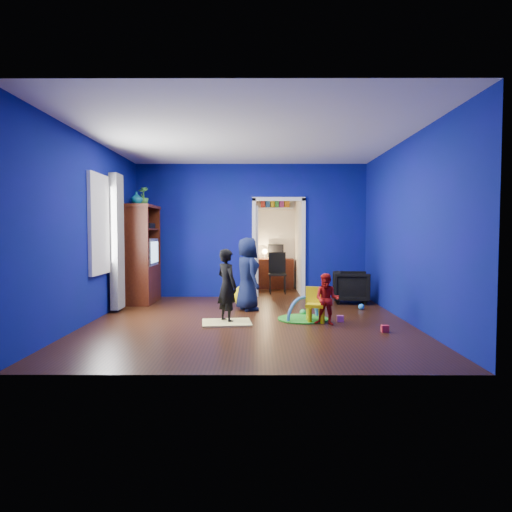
{
  "coord_description": "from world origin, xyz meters",
  "views": [
    {
      "loc": [
        0.14,
        -7.21,
        1.42
      ],
      "look_at": [
        0.11,
        0.4,
        1.02
      ],
      "focal_mm": 32.0,
      "sensor_mm": 36.0,
      "label": 1
    }
  ],
  "objects_px": {
    "tv_armoire": "(141,254)",
    "play_mat": "(303,319)",
    "vase": "(136,198)",
    "kid_chair": "(315,307)",
    "crt_tv": "(143,252)",
    "armchair": "(351,287)",
    "study_desk": "(276,274)",
    "hopper_ball": "(245,296)",
    "child_navy": "(247,274)",
    "toddler_red": "(327,299)",
    "folding_chair": "(277,274)",
    "child_black": "(227,286)"
  },
  "relations": [
    {
      "from": "child_navy",
      "to": "study_desk",
      "type": "xyz_separation_m",
      "value": [
        0.65,
        3.23,
        -0.29
      ]
    },
    {
      "from": "armchair",
      "to": "kid_chair",
      "type": "distance_m",
      "value": 2.23
    },
    {
      "from": "toddler_red",
      "to": "folding_chair",
      "type": "xyz_separation_m",
      "value": [
        -0.6,
        3.59,
        0.07
      ]
    },
    {
      "from": "kid_chair",
      "to": "child_navy",
      "type": "bearing_deg",
      "value": 150.39
    },
    {
      "from": "toddler_red",
      "to": "play_mat",
      "type": "relative_size",
      "value": 0.96
    },
    {
      "from": "child_black",
      "to": "child_navy",
      "type": "height_order",
      "value": "child_navy"
    },
    {
      "from": "crt_tv",
      "to": "kid_chair",
      "type": "height_order",
      "value": "crt_tv"
    },
    {
      "from": "child_navy",
      "to": "folding_chair",
      "type": "relative_size",
      "value": 1.44
    },
    {
      "from": "play_mat",
      "to": "crt_tv",
      "type": "bearing_deg",
      "value": 149.2
    },
    {
      "from": "crt_tv",
      "to": "kid_chair",
      "type": "xyz_separation_m",
      "value": [
        3.22,
        -2.04,
        -0.77
      ]
    },
    {
      "from": "armchair",
      "to": "hopper_ball",
      "type": "xyz_separation_m",
      "value": [
        -2.12,
        -0.64,
        -0.1
      ]
    },
    {
      "from": "toddler_red",
      "to": "vase",
      "type": "distance_m",
      "value": 4.27
    },
    {
      "from": "tv_armoire",
      "to": "play_mat",
      "type": "relative_size",
      "value": 2.39
    },
    {
      "from": "tv_armoire",
      "to": "crt_tv",
      "type": "relative_size",
      "value": 2.8
    },
    {
      "from": "toddler_red",
      "to": "study_desk",
      "type": "height_order",
      "value": "toddler_red"
    },
    {
      "from": "armchair",
      "to": "toddler_red",
      "type": "bearing_deg",
      "value": 165.45
    },
    {
      "from": "child_navy",
      "to": "toddler_red",
      "type": "height_order",
      "value": "child_navy"
    },
    {
      "from": "folding_chair",
      "to": "crt_tv",
      "type": "bearing_deg",
      "value": -154.05
    },
    {
      "from": "child_navy",
      "to": "armchair",
      "type": "bearing_deg",
      "value": -88.96
    },
    {
      "from": "hopper_ball",
      "to": "study_desk",
      "type": "relative_size",
      "value": 0.5
    },
    {
      "from": "tv_armoire",
      "to": "play_mat",
      "type": "distance_m",
      "value": 3.71
    },
    {
      "from": "folding_chair",
      "to": "tv_armoire",
      "type": "bearing_deg",
      "value": -154.37
    },
    {
      "from": "child_navy",
      "to": "play_mat",
      "type": "relative_size",
      "value": 1.62
    },
    {
      "from": "armchair",
      "to": "play_mat",
      "type": "relative_size",
      "value": 0.85
    },
    {
      "from": "tv_armoire",
      "to": "folding_chair",
      "type": "bearing_deg",
      "value": 25.63
    },
    {
      "from": "vase",
      "to": "play_mat",
      "type": "bearing_deg",
      "value": -26.16
    },
    {
      "from": "folding_chair",
      "to": "child_black",
      "type": "bearing_deg",
      "value": -105.48
    },
    {
      "from": "crt_tv",
      "to": "play_mat",
      "type": "relative_size",
      "value": 0.85
    },
    {
      "from": "crt_tv",
      "to": "study_desk",
      "type": "relative_size",
      "value": 0.8
    },
    {
      "from": "crt_tv",
      "to": "hopper_ball",
      "type": "bearing_deg",
      "value": -17.93
    },
    {
      "from": "hopper_ball",
      "to": "tv_armoire",
      "type": "bearing_deg",
      "value": 162.39
    },
    {
      "from": "child_black",
      "to": "folding_chair",
      "type": "height_order",
      "value": "child_black"
    },
    {
      "from": "child_black",
      "to": "play_mat",
      "type": "distance_m",
      "value": 1.37
    },
    {
      "from": "child_black",
      "to": "vase",
      "type": "bearing_deg",
      "value": 8.42
    },
    {
      "from": "tv_armoire",
      "to": "crt_tv",
      "type": "height_order",
      "value": "tv_armoire"
    },
    {
      "from": "vase",
      "to": "kid_chair",
      "type": "bearing_deg",
      "value": -28.09
    },
    {
      "from": "tv_armoire",
      "to": "folding_chair",
      "type": "relative_size",
      "value": 2.13
    },
    {
      "from": "toddler_red",
      "to": "kid_chair",
      "type": "distance_m",
      "value": 0.29
    },
    {
      "from": "child_navy",
      "to": "kid_chair",
      "type": "distance_m",
      "value": 1.62
    },
    {
      "from": "armchair",
      "to": "toddler_red",
      "type": "xyz_separation_m",
      "value": [
        -0.82,
        -2.21,
        0.08
      ]
    },
    {
      "from": "vase",
      "to": "folding_chair",
      "type": "xyz_separation_m",
      "value": [
        2.81,
        1.65,
        -1.62
      ]
    },
    {
      "from": "toddler_red",
      "to": "crt_tv",
      "type": "relative_size",
      "value": 1.13
    },
    {
      "from": "crt_tv",
      "to": "kid_chair",
      "type": "distance_m",
      "value": 3.89
    },
    {
      "from": "child_navy",
      "to": "kid_chair",
      "type": "relative_size",
      "value": 2.65
    },
    {
      "from": "tv_armoire",
      "to": "study_desk",
      "type": "xyz_separation_m",
      "value": [
        2.81,
        2.31,
        -0.6
      ]
    },
    {
      "from": "child_navy",
      "to": "hopper_ball",
      "type": "distance_m",
      "value": 0.51
    },
    {
      "from": "toddler_red",
      "to": "hopper_ball",
      "type": "bearing_deg",
      "value": 148.8
    },
    {
      "from": "armchair",
      "to": "hopper_ball",
      "type": "distance_m",
      "value": 2.22
    },
    {
      "from": "armchair",
      "to": "folding_chair",
      "type": "xyz_separation_m",
      "value": [
        -1.42,
        1.38,
        0.14
      ]
    },
    {
      "from": "vase",
      "to": "kid_chair",
      "type": "xyz_separation_m",
      "value": [
        3.26,
        -1.74,
        -1.83
      ]
    }
  ]
}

